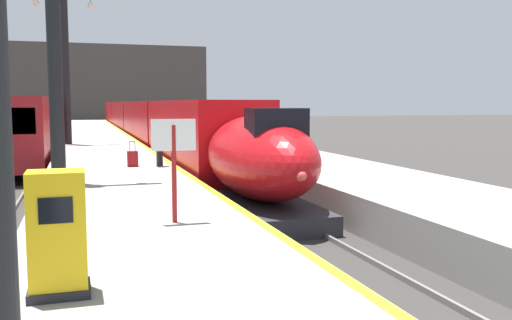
# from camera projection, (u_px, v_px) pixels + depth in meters

# --- Properties ---
(platform_left) EXTENTS (4.80, 110.00, 1.05)m
(platform_left) POSITION_uv_depth(u_px,v_px,m) (106.00, 164.00, 27.36)
(platform_left) COLOR gray
(platform_left) RESTS_ON ground
(platform_right) EXTENTS (4.80, 110.00, 1.05)m
(platform_right) POSITION_uv_depth(u_px,v_px,m) (263.00, 159.00, 29.79)
(platform_right) COLOR gray
(platform_right) RESTS_ON ground
(platform_left_safety_stripe) EXTENTS (0.20, 107.80, 0.01)m
(platform_left_safety_stripe) POSITION_uv_depth(u_px,v_px,m) (153.00, 152.00, 27.99)
(platform_left_safety_stripe) COLOR yellow
(platform_left_safety_stripe) RESTS_ON platform_left
(rail_main_left) EXTENTS (0.08, 110.00, 0.12)m
(rail_main_left) POSITION_uv_depth(u_px,v_px,m) (165.00, 165.00, 31.00)
(rail_main_left) COLOR slate
(rail_main_left) RESTS_ON ground
(rail_main_right) EXTENTS (0.08, 110.00, 0.12)m
(rail_main_right) POSITION_uv_depth(u_px,v_px,m) (192.00, 164.00, 31.45)
(rail_main_right) COLOR slate
(rail_main_right) RESTS_ON ground
(rail_secondary_left) EXTENTS (0.08, 110.00, 0.12)m
(rail_secondary_left) POSITION_uv_depth(u_px,v_px,m) (7.00, 170.00, 28.57)
(rail_secondary_left) COLOR slate
(rail_secondary_left) RESTS_ON ground
(rail_secondary_right) EXTENTS (0.08, 110.00, 0.12)m
(rail_secondary_right) POSITION_uv_depth(u_px,v_px,m) (38.00, 169.00, 29.02)
(rail_secondary_right) COLOR slate
(rail_secondary_right) RESTS_ON ground
(highspeed_train_main) EXTENTS (2.92, 75.50, 3.60)m
(highspeed_train_main) POSITION_uv_depth(u_px,v_px,m) (142.00, 120.00, 48.86)
(highspeed_train_main) COLOR #B20F14
(highspeed_train_main) RESTS_ON ground
(regional_train_adjacent) EXTENTS (2.85, 36.60, 3.80)m
(regional_train_adjacent) POSITION_uv_depth(u_px,v_px,m) (37.00, 122.00, 39.97)
(regional_train_adjacent) COLOR maroon
(regional_train_adjacent) RESTS_ON ground
(station_column_mid) EXTENTS (4.00, 0.68, 9.10)m
(station_column_mid) POSITION_uv_depth(u_px,v_px,m) (53.00, 2.00, 16.85)
(station_column_mid) COLOR black
(station_column_mid) RESTS_ON platform_left
(station_column_far) EXTENTS (4.00, 0.68, 9.08)m
(station_column_far) POSITION_uv_depth(u_px,v_px,m) (65.00, 51.00, 32.47)
(station_column_far) COLOR black
(station_column_far) RESTS_ON platform_left
(passenger_near_edge) EXTENTS (0.47, 0.41, 1.69)m
(passenger_near_edge) POSITION_uv_depth(u_px,v_px,m) (159.00, 141.00, 21.43)
(passenger_near_edge) COLOR #23232D
(passenger_near_edge) RESTS_ON platform_left
(rolling_suitcase) EXTENTS (0.40, 0.22, 0.98)m
(rolling_suitcase) POSITION_uv_depth(u_px,v_px,m) (133.00, 159.00, 21.39)
(rolling_suitcase) COLOR maroon
(rolling_suitcase) RESTS_ON platform_left
(ticket_machine_yellow) EXTENTS (0.76, 0.62, 1.60)m
(ticket_machine_yellow) POSITION_uv_depth(u_px,v_px,m) (58.00, 238.00, 7.05)
(ticket_machine_yellow) COLOR yellow
(ticket_machine_yellow) RESTS_ON platform_left
(departure_info_board) EXTENTS (0.90, 0.10, 2.12)m
(departure_info_board) POSITION_uv_depth(u_px,v_px,m) (174.00, 149.00, 11.30)
(departure_info_board) COLOR maroon
(departure_info_board) RESTS_ON platform_left
(terminus_back_wall) EXTENTS (36.00, 2.00, 14.00)m
(terminus_back_wall) POSITION_uv_depth(u_px,v_px,m) (108.00, 83.00, 101.16)
(terminus_back_wall) COLOR #4C4742
(terminus_back_wall) RESTS_ON ground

